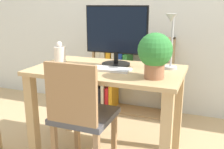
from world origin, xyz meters
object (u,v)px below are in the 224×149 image
object	(u,v)px
vase	(60,53)
desk_lamp	(171,36)
bookshelf	(119,73)
keyboard	(110,69)
monitor	(116,33)
potted_plant	(155,53)
chair	(81,114)

from	to	relation	value
vase	desk_lamp	world-z (taller)	desk_lamp
vase	bookshelf	xyz separation A→B (m)	(0.22, 0.88, -0.37)
keyboard	monitor	bearing A→B (deg)	96.59
bookshelf	potted_plant	bearing A→B (deg)	-60.05
monitor	potted_plant	bearing A→B (deg)	-36.39
potted_plant	bookshelf	distance (m)	1.34
desk_lamp	bookshelf	distance (m)	1.22
potted_plant	vase	bearing A→B (deg)	166.13
keyboard	bookshelf	xyz separation A→B (m)	(-0.28, 1.00, -0.30)
desk_lamp	potted_plant	bearing A→B (deg)	-103.58
potted_plant	bookshelf	bearing A→B (deg)	119.95
bookshelf	chair	bearing A→B (deg)	-82.49
monitor	vase	xyz separation A→B (m)	(-0.48, -0.06, -0.18)
keyboard	bookshelf	world-z (taller)	bookshelf
monitor	desk_lamp	bearing A→B (deg)	-3.37
potted_plant	bookshelf	world-z (taller)	potted_plant
monitor	bookshelf	xyz separation A→B (m)	(-0.26, 0.82, -0.55)
keyboard	desk_lamp	bearing A→B (deg)	20.43
chair	bookshelf	distance (m)	1.27
monitor	chair	size ratio (longest dim) A/B	0.59
desk_lamp	chair	world-z (taller)	desk_lamp
desk_lamp	keyboard	bearing A→B (deg)	-159.57
monitor	bookshelf	size ratio (longest dim) A/B	0.58
vase	bookshelf	size ratio (longest dim) A/B	0.20
keyboard	chair	distance (m)	0.40
vase	chair	xyz separation A→B (m)	(0.39, -0.38, -0.34)
monitor	chair	bearing A→B (deg)	-102.14
monitor	vase	world-z (taller)	monitor
monitor	keyboard	world-z (taller)	monitor
bookshelf	vase	bearing A→B (deg)	-104.14
potted_plant	desk_lamp	bearing A→B (deg)	76.42
keyboard	potted_plant	xyz separation A→B (m)	(0.35, -0.09, 0.16)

